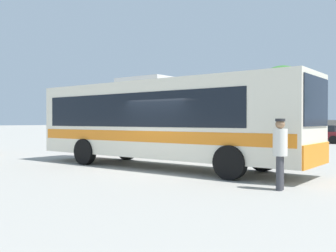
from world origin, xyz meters
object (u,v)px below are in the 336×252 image
(roadside_tree_left, at_px, (282,87))
(vendor_umbrella_secondary_pink, at_px, (107,122))
(parked_car_second_maroon, at_px, (321,133))
(coach_bus_cream_orange, at_px, (161,119))
(parked_car_leftmost_silver, at_px, (263,132))
(attendant_by_bus_door, at_px, (280,149))

(roadside_tree_left, bearing_deg, vendor_umbrella_secondary_pink, -84.25)
(roadside_tree_left, bearing_deg, parked_car_second_maroon, -46.55)
(vendor_umbrella_secondary_pink, xyz_separation_m, roadside_tree_left, (-2.58, 25.58, 3.83))
(coach_bus_cream_orange, bearing_deg, roadside_tree_left, 108.90)
(coach_bus_cream_orange, xyz_separation_m, parked_car_leftmost_silver, (-7.50, 20.53, -1.07))
(attendant_by_bus_door, bearing_deg, coach_bus_cream_orange, 167.16)
(vendor_umbrella_secondary_pink, height_order, parked_car_second_maroon, vendor_umbrella_secondary_pink)
(coach_bus_cream_orange, distance_m, parked_car_leftmost_silver, 21.88)
(coach_bus_cream_orange, bearing_deg, parked_car_second_maroon, 96.08)
(attendant_by_bus_door, height_order, parked_car_leftmost_silver, attendant_by_bus_door)
(parked_car_second_maroon, distance_m, roadside_tree_left, 11.94)
(parked_car_leftmost_silver, height_order, roadside_tree_left, roadside_tree_left)
(attendant_by_bus_door, height_order, vendor_umbrella_secondary_pink, vendor_umbrella_secondary_pink)
(vendor_umbrella_secondary_pink, bearing_deg, parked_car_leftmost_silver, 91.22)
(coach_bus_cream_orange, xyz_separation_m, vendor_umbrella_secondary_pink, (-7.12, 2.74, -0.13))
(attendant_by_bus_door, relative_size, parked_car_leftmost_silver, 0.40)
(vendor_umbrella_secondary_pink, relative_size, parked_car_second_maroon, 0.57)
(coach_bus_cream_orange, height_order, attendant_by_bus_door, coach_bus_cream_orange)
(vendor_umbrella_secondary_pink, xyz_separation_m, parked_car_second_maroon, (4.95, 17.64, -0.95))
(vendor_umbrella_secondary_pink, relative_size, parked_car_leftmost_silver, 0.54)
(parked_car_second_maroon, bearing_deg, attendant_by_bus_door, -70.25)
(roadside_tree_left, bearing_deg, parked_car_leftmost_silver, -74.24)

